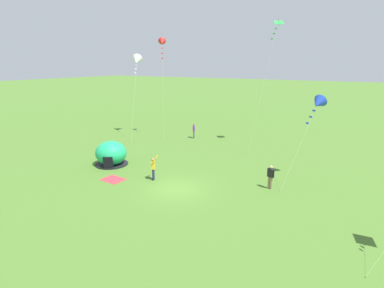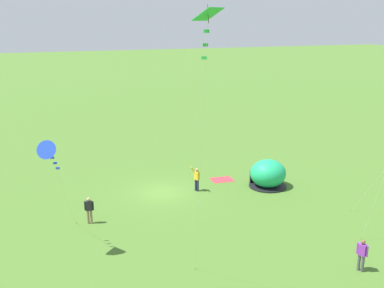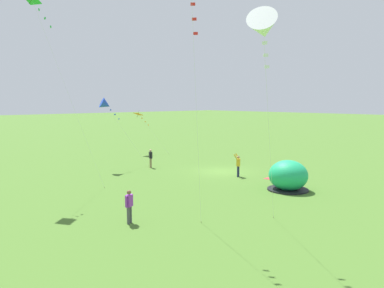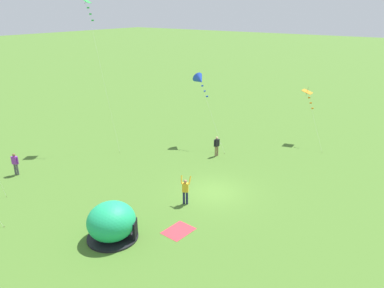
{
  "view_description": "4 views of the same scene",
  "coord_description": "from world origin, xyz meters",
  "px_view_note": "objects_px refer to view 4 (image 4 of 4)",
  "views": [
    {
      "loc": [
        10.75,
        -16.39,
        8.6
      ],
      "look_at": [
        -0.59,
        3.19,
        2.49
      ],
      "focal_mm": 28.0,
      "sensor_mm": 36.0,
      "label": 1
    },
    {
      "loc": [
        8.51,
        29.54,
        12.3
      ],
      "look_at": [
        -1.69,
        1.79,
        3.98
      ],
      "focal_mm": 42.0,
      "sensor_mm": 36.0,
      "label": 2
    },
    {
      "loc": [
        -21.98,
        23.72,
        6.17
      ],
      "look_at": [
        -1.87,
        5.17,
        2.99
      ],
      "focal_mm": 35.0,
      "sensor_mm": 36.0,
      "label": 3
    },
    {
      "loc": [
        -19.5,
        -12.17,
        12.02
      ],
      "look_at": [
        -1.03,
        1.16,
        3.57
      ],
      "focal_mm": 35.0,
      "sensor_mm": 36.0,
      "label": 4
    }
  ],
  "objects_px": {
    "person_strolling": "(15,163)",
    "popup_tent": "(112,222)",
    "kite_blue": "(200,80)",
    "kite_green": "(87,6)",
    "person_center_field": "(185,190)",
    "person_with_toddler": "(217,145)",
    "kite_orange": "(308,94)"
  },
  "relations": [
    {
      "from": "kite_blue",
      "to": "kite_green",
      "type": "xyz_separation_m",
      "value": [
        -5.4,
        7.8,
        6.17
      ]
    },
    {
      "from": "popup_tent",
      "to": "person_center_field",
      "type": "relative_size",
      "value": 1.49
    },
    {
      "from": "person_strolling",
      "to": "kite_orange",
      "type": "distance_m",
      "value": 25.31
    },
    {
      "from": "kite_orange",
      "to": "kite_green",
      "type": "relative_size",
      "value": 0.4
    },
    {
      "from": "popup_tent",
      "to": "person_strolling",
      "type": "xyz_separation_m",
      "value": [
        1.45,
        12.01,
        -0.03
      ]
    },
    {
      "from": "kite_green",
      "to": "person_strolling",
      "type": "bearing_deg",
      "value": -174.38
    },
    {
      "from": "kite_blue",
      "to": "person_with_toddler",
      "type": "bearing_deg",
      "value": -123.28
    },
    {
      "from": "popup_tent",
      "to": "kite_blue",
      "type": "bearing_deg",
      "value": 17.95
    },
    {
      "from": "popup_tent",
      "to": "person_center_field",
      "type": "xyz_separation_m",
      "value": [
        5.35,
        -1.0,
        0.0
      ]
    },
    {
      "from": "person_center_field",
      "to": "person_with_toddler",
      "type": "xyz_separation_m",
      "value": [
        8.15,
        2.79,
        -0.03
      ]
    },
    {
      "from": "popup_tent",
      "to": "person_strolling",
      "type": "height_order",
      "value": "popup_tent"
    },
    {
      "from": "popup_tent",
      "to": "person_with_toddler",
      "type": "bearing_deg",
      "value": 7.56
    },
    {
      "from": "person_strolling",
      "to": "kite_green",
      "type": "distance_m",
      "value": 14.13
    },
    {
      "from": "kite_orange",
      "to": "kite_green",
      "type": "bearing_deg",
      "value": 126.25
    },
    {
      "from": "person_strolling",
      "to": "person_center_field",
      "type": "bearing_deg",
      "value": -73.31
    },
    {
      "from": "kite_blue",
      "to": "kite_orange",
      "type": "bearing_deg",
      "value": -52.24
    },
    {
      "from": "person_with_toddler",
      "to": "kite_green",
      "type": "distance_m",
      "value": 15.97
    },
    {
      "from": "person_with_toddler",
      "to": "kite_green",
      "type": "xyz_separation_m",
      "value": [
        -3.25,
        11.08,
        11.03
      ]
    },
    {
      "from": "person_with_toddler",
      "to": "kite_orange",
      "type": "relative_size",
      "value": 0.34
    },
    {
      "from": "person_strolling",
      "to": "kite_orange",
      "type": "relative_size",
      "value": 0.34
    },
    {
      "from": "person_center_field",
      "to": "kite_blue",
      "type": "relative_size",
      "value": 0.29
    },
    {
      "from": "kite_orange",
      "to": "kite_blue",
      "type": "bearing_deg",
      "value": 127.76
    },
    {
      "from": "popup_tent",
      "to": "kite_orange",
      "type": "relative_size",
      "value": 0.56
    },
    {
      "from": "person_center_field",
      "to": "kite_orange",
      "type": "bearing_deg",
      "value": -6.14
    },
    {
      "from": "popup_tent",
      "to": "person_center_field",
      "type": "bearing_deg",
      "value": -10.59
    },
    {
      "from": "person_strolling",
      "to": "person_center_field",
      "type": "distance_m",
      "value": 13.58
    },
    {
      "from": "kite_blue",
      "to": "kite_green",
      "type": "height_order",
      "value": "kite_green"
    },
    {
      "from": "person_center_field",
      "to": "kite_green",
      "type": "relative_size",
      "value": 0.15
    },
    {
      "from": "person_with_toddler",
      "to": "kite_orange",
      "type": "height_order",
      "value": "kite_orange"
    },
    {
      "from": "person_strolling",
      "to": "kite_blue",
      "type": "height_order",
      "value": "kite_blue"
    },
    {
      "from": "person_strolling",
      "to": "popup_tent",
      "type": "bearing_deg",
      "value": -96.88
    },
    {
      "from": "person_with_toddler",
      "to": "kite_blue",
      "type": "relative_size",
      "value": 0.27
    }
  ]
}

